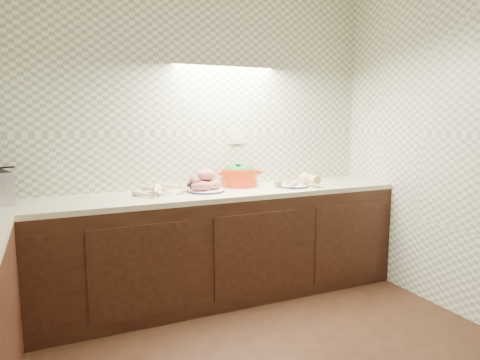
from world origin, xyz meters
name	(u,v)px	position (x,y,z in m)	size (l,w,h in m)	color
room	(286,87)	(0.00, 0.00, 1.63)	(3.60, 3.60, 2.60)	black
counter	(117,304)	(-0.68, 0.68, 0.45)	(3.60, 3.60, 0.90)	black
parsnip_pile	(162,190)	(-0.19, 1.56, 0.93)	(0.36, 0.36, 0.08)	beige
sweet_potato_plate	(205,183)	(0.15, 1.53, 0.97)	(0.31, 0.31, 0.18)	#191F46
onion_bowl	(196,185)	(0.11, 1.64, 0.94)	(0.15, 0.15, 0.11)	black
dutch_oven	(240,174)	(0.51, 1.66, 1.00)	(0.38, 0.35, 0.21)	red
veg_plate	(299,182)	(0.98, 1.44, 0.94)	(0.38, 0.26, 0.12)	#191F46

